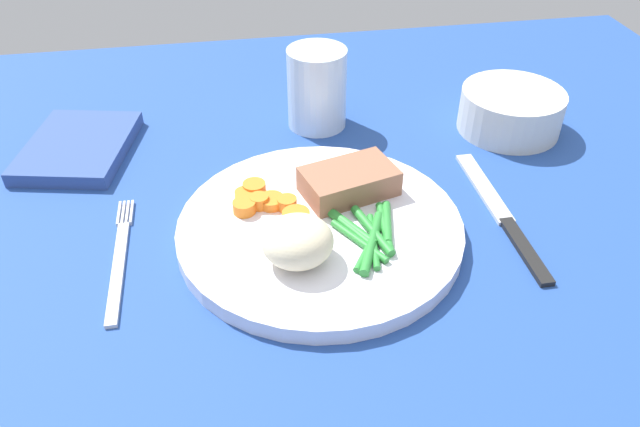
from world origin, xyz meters
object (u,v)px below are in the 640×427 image
fork (120,258)px  napkin (78,147)px  meat_portion (349,181)px  dinner_plate (320,229)px  knife (502,216)px  water_glass (317,93)px  salad_bowl (511,108)px

fork → napkin: size_ratio=1.19×
meat_portion → fork: bearing=-168.5°
dinner_plate → napkin: (-24.11, 18.68, -0.01)cm
knife → napkin: bearing=158.7°
knife → napkin: (-42.01, 18.96, 0.59)cm
meat_portion → fork: (-21.74, -4.41, -2.69)cm
fork → water_glass: 30.14cm
fork → water_glass: bearing=43.1°
knife → water_glass: size_ratio=2.19×
dinner_plate → fork: dinner_plate is taller
fork → salad_bowl: size_ratio=1.41×
salad_bowl → napkin: (-49.34, 3.06, -1.97)cm
dinner_plate → knife: (17.89, -0.29, -0.60)cm
water_glass → fork: bearing=-135.6°
meat_portion → water_glass: bearing=91.3°
water_glass → salad_bowl: 22.66cm
fork → knife: size_ratio=0.81×
meat_portion → fork: 22.34cm
salad_bowl → napkin: size_ratio=0.85×
fork → salad_bowl: bearing=18.8°
knife → salad_bowl: (7.33, 15.90, 2.56)cm
dinner_plate → fork: (-18.18, -0.26, -0.60)cm
meat_portion → knife: 15.25cm
meat_portion → water_glass: water_glass is taller
water_glass → napkin: bearing=-175.9°
knife → salad_bowl: size_ratio=1.74×
fork → meat_portion: bearing=10.1°
meat_portion → fork: meat_portion is taller
meat_portion → napkin: 31.32cm
dinner_plate → knife: dinner_plate is taller
dinner_plate → knife: 17.91cm
meat_portion → fork: size_ratio=0.53×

